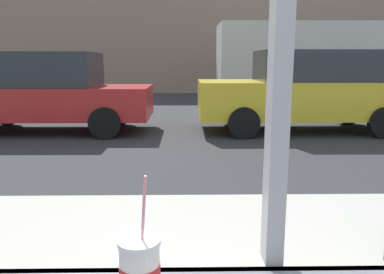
{
  "coord_description": "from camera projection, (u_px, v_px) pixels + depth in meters",
  "views": [
    {
      "loc": [
        -0.25,
        -0.93,
        1.52
      ],
      "look_at": [
        -0.2,
        2.03,
        0.94
      ],
      "focal_mm": 35.56,
      "sensor_mm": 36.0,
      "label": 1
    }
  ],
  "objects": [
    {
      "name": "ground_plane",
      "position": [
        196.0,
        127.0,
        9.06
      ],
      "size": [
        60.0,
        60.0,
        0.0
      ],
      "primitive_type": "plane",
      "color": "#2D2D30"
    },
    {
      "name": "sidewalk_strip",
      "position": [
        220.0,
        267.0,
        2.78
      ],
      "size": [
        16.0,
        2.8,
        0.1
      ],
      "primitive_type": "cube",
      "color": "#B2ADA3",
      "rests_on": "ground"
    },
    {
      "name": "building_facade_far",
      "position": [
        190.0,
        27.0,
        18.81
      ],
      "size": [
        28.0,
        1.2,
        6.42
      ],
      "primitive_type": "cube",
      "color": "gray",
      "rests_on": "ground"
    },
    {
      "name": "soda_cup_right",
      "position": [
        140.0,
        272.0,
        0.88
      ],
      "size": [
        0.1,
        0.1,
        0.33
      ],
      "color": "white",
      "rests_on": "window_counter"
    },
    {
      "name": "parked_car_red",
      "position": [
        48.0,
        92.0,
        8.31
      ],
      "size": [
        4.39,
        1.91,
        1.73
      ],
      "color": "red",
      "rests_on": "ground"
    },
    {
      "name": "parked_car_yellow",
      "position": [
        305.0,
        91.0,
        8.4
      ],
      "size": [
        4.6,
        1.93,
        1.77
      ],
      "color": "gold",
      "rests_on": "ground"
    },
    {
      "name": "box_truck",
      "position": [
        316.0,
        60.0,
        13.68
      ],
      "size": [
        7.3,
        2.44,
        2.85
      ],
      "color": "beige",
      "rests_on": "ground"
    }
  ]
}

